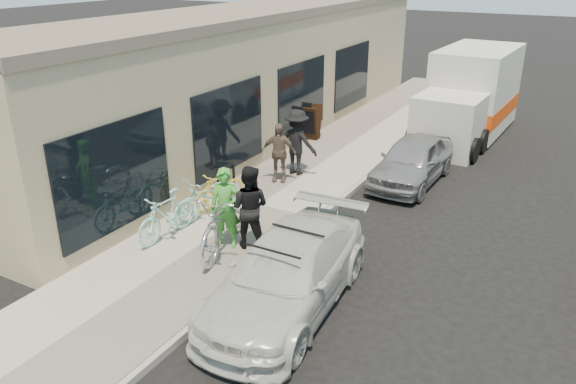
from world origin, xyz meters
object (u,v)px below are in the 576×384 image
at_px(moving_truck, 470,98).
at_px(bystander_b, 279,153).
at_px(man_standing, 249,207).
at_px(tandem_bike, 226,218).
at_px(sedan_silver, 412,160).
at_px(cruiser_bike_a, 167,215).
at_px(sandwich_board, 309,122).
at_px(bystander_a, 297,142).
at_px(sedan_white, 287,274).
at_px(woman_rider, 226,208).
at_px(cruiser_bike_c, 220,189).
at_px(bike_rack, 226,180).
at_px(cruiser_bike_b, 210,196).

height_order(moving_truck, bystander_b, moving_truck).
distance_m(moving_truck, man_standing, 10.88).
bearing_deg(man_standing, tandem_bike, 25.71).
xyz_separation_m(sedan_silver, cruiser_bike_a, (-3.42, -5.95, 0.03)).
bearing_deg(sandwich_board, bystander_a, -74.33).
height_order(sedan_white, woman_rider, woman_rider).
distance_m(sedan_silver, cruiser_bike_c, 5.32).
distance_m(woman_rider, cruiser_bike_a, 1.39).
height_order(bike_rack, cruiser_bike_c, bike_rack).
relative_size(sedan_white, tandem_bike, 1.82).
bearing_deg(tandem_bike, bystander_b, 90.36).
distance_m(bike_rack, woman_rider, 2.31).
distance_m(tandem_bike, woman_rider, 0.21).
relative_size(cruiser_bike_a, bystander_b, 1.07).
bearing_deg(sandwich_board, cruiser_bike_c, -89.40).
distance_m(tandem_bike, bystander_a, 4.53).
distance_m(sedan_white, cruiser_bike_b, 3.85).
xyz_separation_m(sandwich_board, cruiser_bike_c, (0.63, -5.85, -0.12)).
relative_size(sandwich_board, cruiser_bike_b, 0.61).
bearing_deg(cruiser_bike_a, sedan_white, -10.38).
xyz_separation_m(sedan_white, man_standing, (-1.62, 1.32, 0.38)).
distance_m(moving_truck, tandem_bike, 11.25).
bearing_deg(woman_rider, sandwich_board, 83.60).
distance_m(tandem_bike, cruiser_bike_a, 1.39).
relative_size(cruiser_bike_a, bystander_a, 0.94).
height_order(sedan_white, bystander_b, bystander_b).
relative_size(woman_rider, bystander_a, 0.94).
xyz_separation_m(cruiser_bike_b, cruiser_bike_c, (-0.10, 0.52, -0.03)).
bearing_deg(sandwich_board, bike_rack, -89.38).
bearing_deg(bike_rack, bystander_a, 77.20).
bearing_deg(woman_rider, man_standing, 8.31).
relative_size(sedan_white, moving_truck, 0.76).
height_order(moving_truck, tandem_bike, moving_truck).
bearing_deg(woman_rider, cruiser_bike_c, 108.52).
bearing_deg(bike_rack, moving_truck, 67.80).
distance_m(sandwich_board, bystander_b, 3.86).
height_order(sedan_silver, moving_truck, moving_truck).
distance_m(cruiser_bike_c, bystander_a, 2.92).
bearing_deg(tandem_bike, sedan_silver, 56.44).
bearing_deg(sedan_silver, cruiser_bike_c, -127.71).
bearing_deg(bike_rack, cruiser_bike_a, -90.13).
height_order(moving_truck, bystander_a, moving_truck).
bearing_deg(bike_rack, sedan_silver, 47.96).
height_order(bike_rack, cruiser_bike_b, cruiser_bike_b).
height_order(man_standing, cruiser_bike_a, man_standing).
relative_size(sedan_white, sedan_silver, 1.24).
bearing_deg(cruiser_bike_a, man_standing, 19.76).
bearing_deg(tandem_bike, sandwich_board, 90.86).
relative_size(sedan_white, cruiser_bike_b, 2.49).
height_order(cruiser_bike_a, cruiser_bike_b, cruiser_bike_a).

